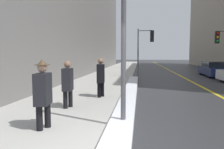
{
  "coord_description": "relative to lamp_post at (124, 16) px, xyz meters",
  "views": [
    {
      "loc": [
        0.6,
        -3.77,
        1.75
      ],
      "look_at": [
        -0.4,
        4.0,
        1.05
      ],
      "focal_mm": 35.0,
      "sensor_mm": 36.0,
      "label": 1
    }
  ],
  "objects": [
    {
      "name": "sidewalk_slab",
      "position": [
        -2.21,
        13.6,
        -2.65
      ],
      "size": [
        4.0,
        80.0,
        0.01
      ],
      "color": "#B2AFA8",
      "rests_on": "ground"
    },
    {
      "name": "road_centre_stripe",
      "position": [
        3.79,
        13.6,
        -2.65
      ],
      "size": [
        0.16,
        80.0,
        0.0
      ],
      "color": "gold",
      "rests_on": "ground"
    },
    {
      "name": "snow_bank_curb",
      "position": [
        -0.03,
        4.21,
        -2.56
      ],
      "size": [
        0.58,
        13.18,
        0.19
      ],
      "color": "white",
      "rests_on": "ground"
    },
    {
      "name": "building_facade_left",
      "position": [
        -7.21,
        18.6,
        4.22
      ],
      "size": [
        6.0,
        36.0,
        13.74
      ],
      "color": "slate",
      "rests_on": "ground"
    },
    {
      "name": "lamp_post",
      "position": [
        0.0,
        0.0,
        0.0
      ],
      "size": [
        0.28,
        0.28,
        4.37
      ],
      "color": "#515156",
      "rests_on": "ground"
    },
    {
      "name": "traffic_light_near",
      "position": [
        0.89,
        12.67,
        0.13
      ],
      "size": [
        1.31,
        0.32,
        3.85
      ],
      "rotation": [
        0.0,
        0.0,
        -0.06
      ],
      "color": "#515156",
      "rests_on": "ground"
    },
    {
      "name": "traffic_light_far",
      "position": [
        6.56,
        12.31,
        0.01
      ],
      "size": [
        1.31,
        0.32,
        3.69
      ],
      "rotation": [
        0.0,
        0.0,
        3.14
      ],
      "color": "#515156",
      "rests_on": "ground"
    },
    {
      "name": "pedestrian_in_glasses",
      "position": [
        -1.85,
        -0.39,
        -1.75
      ],
      "size": [
        0.36,
        0.74,
        1.66
      ],
      "rotation": [
        0.0,
        0.0,
        -1.45
      ],
      "color": "black",
      "rests_on": "ground"
    },
    {
      "name": "pedestrian_with_shoulder_bag",
      "position": [
        -1.96,
        1.71,
        -1.79
      ],
      "size": [
        0.36,
        0.73,
        1.56
      ],
      "rotation": [
        0.0,
        0.0,
        -1.45
      ],
      "color": "black",
      "rests_on": "ground"
    },
    {
      "name": "pedestrian_nearside",
      "position": [
        -1.22,
        3.67,
        -1.75
      ],
      "size": [
        0.37,
        0.56,
        1.62
      ],
      "rotation": [
        0.0,
        0.0,
        -1.45
      ],
      "color": "black",
      "rests_on": "ground"
    },
    {
      "name": "parked_car_navy",
      "position": [
        6.62,
        13.93,
        -2.08
      ],
      "size": [
        2.08,
        4.96,
        1.21
      ],
      "rotation": [
        0.0,
        0.0,
        1.52
      ],
      "color": "navy",
      "rests_on": "ground"
    }
  ]
}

